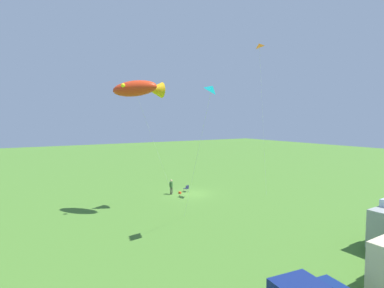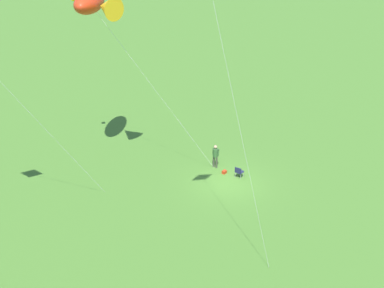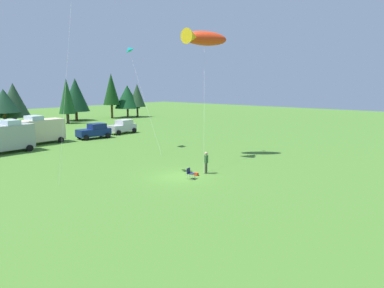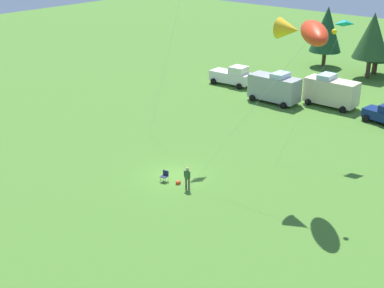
% 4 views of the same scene
% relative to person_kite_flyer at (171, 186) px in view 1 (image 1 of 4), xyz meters
% --- Properties ---
extents(ground_plane, '(160.00, 160.00, 0.00)m').
position_rel_person_kite_flyer_xyz_m(ground_plane, '(-2.15, 0.92, -1.02)').
color(ground_plane, '#48792A').
extents(person_kite_flyer, '(0.51, 0.43, 1.74)m').
position_rel_person_kite_flyer_xyz_m(person_kite_flyer, '(0.00, 0.00, 0.00)').
color(person_kite_flyer, '#424536').
rests_on(person_kite_flyer, ground).
extents(folding_chair, '(0.57, 0.57, 0.82)m').
position_rel_person_kite_flyer_xyz_m(folding_chair, '(-2.13, -0.13, -0.53)').
color(folding_chair, '#202247').
rests_on(folding_chair, ground).
extents(backpack_on_grass, '(0.25, 0.34, 0.22)m').
position_rel_person_kite_flyer_xyz_m(backpack_on_grass, '(-1.05, 0.16, -0.91)').
color(backpack_on_grass, red).
rests_on(backpack_on_grass, ground).
extents(kite_large_fish, '(8.39, 7.23, 12.15)m').
position_rel_person_kite_flyer_xyz_m(kite_large_fish, '(5.81, 5.21, 10.31)').
color(kite_large_fish, red).
rests_on(kite_large_fish, ground).
extents(kite_delta_teal, '(2.18, 7.04, 10.99)m').
position_rel_person_kite_flyer_xyz_m(kite_delta_teal, '(4.15, 13.92, 9.59)').
color(kite_delta_teal, '#0B9293').
rests_on(kite_delta_teal, ground).
extents(kite_delta_orange, '(3.95, 2.56, 16.42)m').
position_rel_person_kite_flyer_xyz_m(kite_delta_orange, '(-6.11, 7.54, 15.03)').
color(kite_delta_orange, orange).
rests_on(kite_delta_orange, ground).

